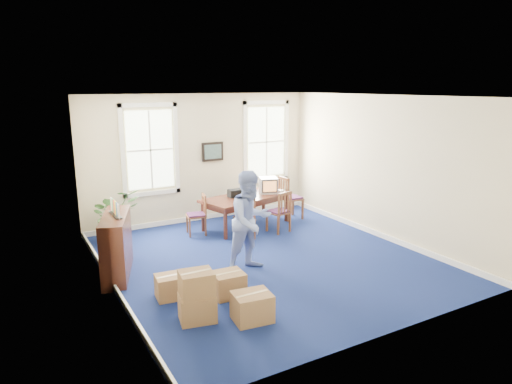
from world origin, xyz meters
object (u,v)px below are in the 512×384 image
crt_tv (268,185)px  chair_near_left (244,217)px  credenza (117,244)px  cardboard_boxes (207,289)px  potted_plant (115,215)px  man (251,221)px  conference_table (246,211)px

crt_tv → chair_near_left: size_ratio=0.48×
credenza → cardboard_boxes: credenza is taller
chair_near_left → potted_plant: (-2.58, 1.26, 0.11)m
man → crt_tv: bearing=42.3°
chair_near_left → cardboard_boxes: chair_near_left is taller
chair_near_left → credenza: bearing=24.8°
chair_near_left → man: (-0.75, -1.67, 0.47)m
man → cardboard_boxes: size_ratio=1.35×
conference_table → potted_plant: (-3.03, 0.50, 0.21)m
credenza → man: bearing=-4.8°
potted_plant → cardboard_boxes: 4.16m
chair_near_left → man: man is taller
chair_near_left → credenza: credenza is taller
conference_table → credenza: bearing=-172.0°
conference_table → crt_tv: 0.88m
man → cardboard_boxes: bearing=-150.5°
conference_table → crt_tv: (0.66, 0.05, 0.57)m
man → credenza: size_ratio=1.29×
conference_table → man: (-1.21, -2.44, 0.57)m
man → cardboard_boxes: man is taller
conference_table → chair_near_left: (-0.46, -0.76, 0.10)m
cardboard_boxes → potted_plant: bearing=95.6°
conference_table → credenza: credenza is taller
potted_plant → crt_tv: bearing=-7.0°
chair_near_left → cardboard_boxes: 3.60m
conference_table → potted_plant: potted_plant is taller
conference_table → crt_tv: size_ratio=4.84×
crt_tv → credenza: credenza is taller
potted_plant → man: bearing=-58.2°
crt_tv → potted_plant: bearing=-166.6°
chair_near_left → crt_tv: bearing=-132.1°
crt_tv → cardboard_boxes: (-3.28, -3.68, -0.55)m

